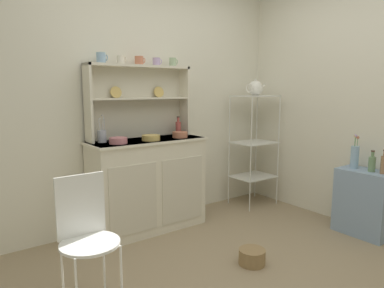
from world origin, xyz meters
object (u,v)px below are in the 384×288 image
Objects in this scene: flower_vase at (355,156)px; oil_bottle at (372,163)px; vinegar_bottle at (384,164)px; floor_basket at (252,257)px; bakers_rack at (254,138)px; side_shelf_blue at (364,203)px; wire_chair at (86,230)px; bowl_mixing_large at (118,141)px; porcelain_teapot at (255,88)px; jam_bottle at (178,128)px; hutch_cabinet at (148,184)px; cup_sky_0 at (101,58)px; hutch_shelf_unit at (138,96)px; utensil_jar at (102,136)px.

flower_vase is 0.17m from oil_bottle.
floor_basket is at bearing 164.18° from vinegar_bottle.
side_shelf_blue is at bearing -81.63° from bakers_rack.
wire_chair reaches higher than oil_bottle.
side_shelf_blue is 2.55m from wire_chair.
wire_chair is 4.05× the size of floor_basket.
wire_chair is 2.56m from oil_bottle.
bowl_mixing_large is 0.61× the size of porcelain_teapot.
jam_bottle is 0.60× the size of flower_vase.
bowl_mixing_large is at bearing 121.34° from floor_basket.
hutch_cabinet reaches higher than wire_chair.
cup_sky_0 is 0.48× the size of oil_bottle.
cup_sky_0 is at bearing 145.91° from flower_vase.
hutch_cabinet is 2.17m from vinegar_bottle.
floor_basket is at bearing 168.67° from oil_bottle.
wire_chair is 4.32× the size of jam_bottle.
porcelain_teapot is at bearing 99.29° from flower_vase.
side_shelf_blue is 2.77m from cup_sky_0.
side_shelf_blue is 0.43m from vinegar_bottle.
jam_bottle is (0.12, 1.20, 0.91)m from floor_basket.
vinegar_bottle is (1.91, -1.40, -0.21)m from bowl_mixing_large.
porcelain_teapot is at bearing 180.00° from bakers_rack.
hutch_shelf_unit reaches higher than jam_bottle.
side_shelf_blue is 2.36m from bowl_mixing_large.
bowl_mixing_large is (0.60, 0.82, 0.40)m from wire_chair.
hutch_shelf_unit is 1.24× the size of wire_chair.
cup_sky_0 is 1.80m from porcelain_teapot.
porcelain_teapot is 1.32m from flower_vase.
hutch_cabinet is at bearing -168.34° from jam_bottle.
side_shelf_blue is at bearing -9.24° from floor_basket.
porcelain_teapot is 1.19× the size of vinegar_bottle.
jam_bottle is at bearing 129.48° from side_shelf_blue.
bowl_mixing_large is 0.73× the size of vinegar_bottle.
wire_chair is 1.33m from floor_basket.
porcelain_teapot is (1.77, -0.19, -0.26)m from cup_sky_0.
side_shelf_blue is at bearing 90.00° from oil_bottle.
floor_basket is 1.45m from oil_bottle.
jam_bottle is 1.88m from oil_bottle.
side_shelf_blue is 0.45m from flower_vase.
jam_bottle is at bearing 11.66° from hutch_cabinet.
flower_vase is (1.91, -1.13, -0.18)m from bowl_mixing_large.
jam_bottle is 0.84m from utensil_jar.
utensil_jar is (-0.42, 0.08, 0.49)m from hutch_cabinet.
flower_vase is 0.28m from vinegar_bottle.
cup_sky_0 is at bearing 142.68° from oil_bottle.
wire_chair is 5.33× the size of bowl_mixing_large.
utensil_jar is (-0.42, -0.09, -0.35)m from hutch_shelf_unit.
oil_bottle is at bearing -11.33° from floor_basket.
bowl_mixing_large is 1.78m from porcelain_teapot.
hutch_shelf_unit is 1.70× the size of side_shelf_blue.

